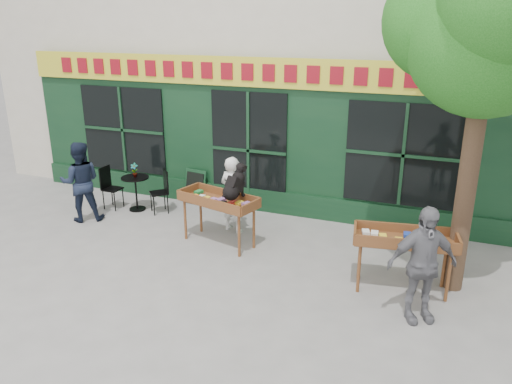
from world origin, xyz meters
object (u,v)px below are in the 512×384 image
Objects in this scene: book_cart_center at (218,202)px; woman at (233,195)px; bistro_table at (136,187)px; man_left at (81,182)px; dog at (234,181)px; man_right at (422,265)px; book_cart_right at (405,241)px.

woman reaches higher than book_cart_center.
bistro_table is 0.45× the size of man_left.
man_left is at bearing -127.87° from bistro_table.
man_right reaches higher than dog.
book_cart_right is 6.55m from man_left.
man_left reaches higher than woman.
dog reaches higher than bistro_table.
book_cart_center is at bearing 104.52° from woman.
book_cart_center is 1.02× the size of book_cart_right.
bistro_table is (-2.80, 0.97, -0.75)m from dog.
book_cart_right is (3.02, -0.45, -0.47)m from dog.
woman is 3.22m from man_left.
woman is 2.48m from bistro_table.
book_cart_right is at bearing 141.19° from man_left.
book_cart_center is 2.64m from bistro_table.
man_left is (-0.70, -0.90, 0.30)m from bistro_table.
man_right is at bearing -77.46° from book_cart_right.
man_left is at bearing 166.13° from book_cart_right.
man_left is at bearing -166.67° from dog.
woman is 2.01× the size of bistro_table.
dog is 0.94m from woman.
dog is 0.38× the size of book_cart_right.
book_cart_center and book_cart_right have the same top height.
man_left reaches higher than book_cart_center.
woman is 0.97× the size of book_cart_right.
man_right is (3.67, -1.25, 0.02)m from book_cart_center.
bistro_table is 1.18m from man_left.
man_left is (-3.15, -0.63, 0.08)m from woman.
dog is at bearing 144.59° from man_left.
book_cart_center is 0.95× the size of man_right.
man_left is (-3.50, 0.07, -0.45)m from dog.
book_cart_right is 0.81m from man_right.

